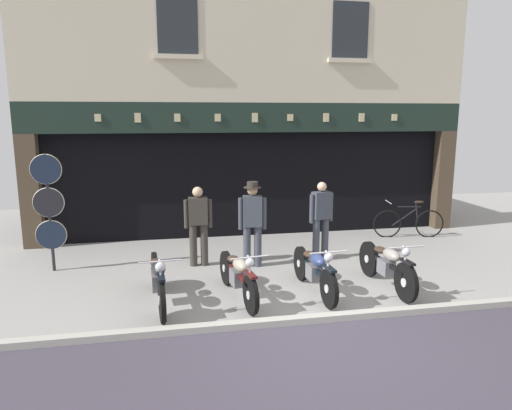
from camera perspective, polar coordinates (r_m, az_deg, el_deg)
name	(u,v)px	position (r m, az deg, el deg)	size (l,w,h in m)	color
ground	(344,360)	(6.39, 10.53, -17.91)	(22.74, 22.00, 0.18)	gray
shop_facade	(242,158)	(13.37, -1.74, 5.67)	(11.04, 4.42, 6.87)	black
motorcycle_left	(158,279)	(7.79, -11.76, -8.76)	(0.62, 2.04, 0.93)	black
motorcycle_center_left	(238,275)	(7.89, -2.19, -8.41)	(0.62, 1.97, 0.91)	black
motorcycle_center	(315,270)	(8.18, 7.08, -7.75)	(0.62, 1.96, 0.91)	black
motorcycle_center_right	(387,265)	(8.65, 15.53, -6.96)	(0.62, 1.99, 0.93)	black
salesman_left	(198,222)	(9.52, -6.99, -2.10)	(0.56, 0.26, 1.62)	#38332D
shopkeeper_center	(252,220)	(9.38, -0.44, -1.80)	(0.56, 0.35, 1.73)	#3D424C
salesman_right	(321,217)	(9.97, 7.87, -1.43)	(0.55, 0.30, 1.65)	#3D424C
tyre_sign_pole	(49,204)	(9.86, -23.77, 0.14)	(0.58, 0.06, 2.30)	#232328
advert_board_near	(356,164)	(12.63, 11.95, 4.84)	(0.72, 0.03, 0.93)	beige
leaning_bicycle	(409,222)	(12.37, 17.97, -2.01)	(1.75, 0.51, 0.94)	black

